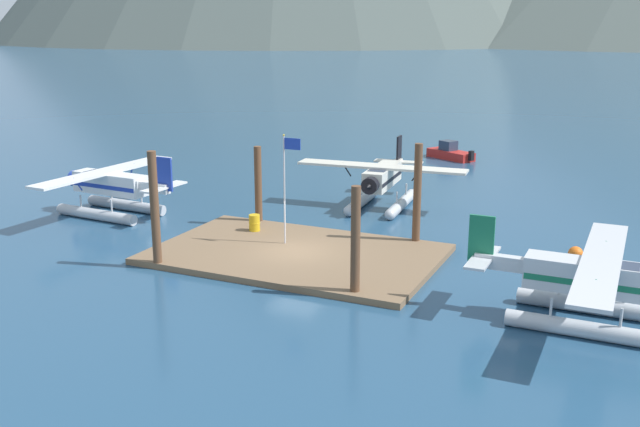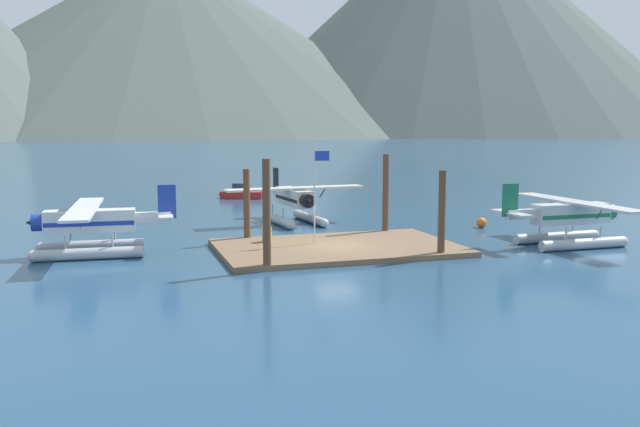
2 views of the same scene
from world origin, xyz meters
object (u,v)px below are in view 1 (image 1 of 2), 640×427
seaplane_cream_bow_centre (382,182)px  seaplane_silver_stbd_aft (591,286)px  mooring_buoy (576,254)px  seaplane_white_port_fwd (110,189)px  flagpole (287,176)px  boat_red_open_north (449,153)px  fuel_drum (254,223)px

seaplane_cream_bow_centre → seaplane_silver_stbd_aft: bearing=-46.1°
mooring_buoy → seaplane_white_port_fwd: bearing=-174.5°
mooring_buoy → flagpole: bearing=-162.8°
mooring_buoy → boat_red_open_north: (-12.52, 23.91, 0.13)m
flagpole → mooring_buoy: size_ratio=7.82×
mooring_buoy → seaplane_white_port_fwd: 26.14m
fuel_drum → boat_red_open_north: (3.57, 26.70, -0.25)m
fuel_drum → seaplane_cream_bow_centre: (4.05, 8.73, 0.84)m
flagpole → seaplane_cream_bow_centre: flagpole is taller
boat_red_open_north → mooring_buoy: bearing=-62.4°
seaplane_silver_stbd_aft → seaplane_white_port_fwd: bearing=168.8°
flagpole → seaplane_silver_stbd_aft: bearing=-14.3°
seaplane_white_port_fwd → seaplane_cream_bow_centre: bearing=31.1°
flagpole → seaplane_white_port_fwd: (-12.58, 1.66, -2.21)m
seaplane_cream_bow_centre → seaplane_silver_stbd_aft: (13.29, -13.82, 0.00)m
seaplane_white_port_fwd → boat_red_open_north: 29.66m
fuel_drum → seaplane_white_port_fwd: seaplane_white_port_fwd is taller
seaplane_white_port_fwd → boat_red_open_north: (13.48, 26.40, -1.09)m
seaplane_white_port_fwd → boat_red_open_north: seaplane_white_port_fwd is taller
flagpole → seaplane_cream_bow_centre: 10.41m
fuel_drum → seaplane_cream_bow_centre: bearing=65.1°
seaplane_silver_stbd_aft → seaplane_white_port_fwd: (-27.25, 5.40, 0.00)m
flagpole → boat_red_open_north: 28.26m
seaplane_white_port_fwd → boat_red_open_north: size_ratio=2.37×
boat_red_open_north → fuel_drum: bearing=-97.6°
mooring_buoy → seaplane_cream_bow_centre: 13.47m
mooring_buoy → seaplane_silver_stbd_aft: (1.26, -7.89, 1.22)m
seaplane_cream_bow_centre → boat_red_open_north: size_ratio=2.37×
seaplane_silver_stbd_aft → flagpole: bearing=165.7°
flagpole → fuel_drum: bearing=153.1°
flagpole → boat_red_open_north: bearing=88.2°
fuel_drum → seaplane_white_port_fwd: (-9.91, 0.30, 0.84)m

